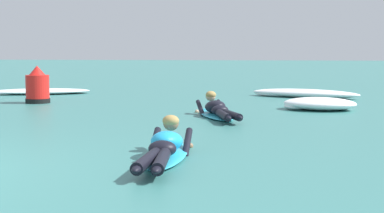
# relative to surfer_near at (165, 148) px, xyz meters

# --- Properties ---
(ground_plane) EXTENTS (120.00, 120.00, 0.00)m
(ground_plane) POSITION_rel_surfer_near_xyz_m (-2.97, 8.52, -0.14)
(ground_plane) COLOR #387A75
(surfer_near) EXTENTS (0.60, 2.53, 0.55)m
(surfer_near) POSITION_rel_surfer_near_xyz_m (0.00, 0.00, 0.00)
(surfer_near) COLOR #2DB2D1
(surfer_near) RESTS_ON ground
(surfer_far) EXTENTS (1.21, 2.46, 0.54)m
(surfer_far) POSITION_rel_surfer_near_xyz_m (0.20, 4.47, -0.00)
(surfer_far) COLOR #2DB2D1
(surfer_far) RESTS_ON ground
(whitewater_front) EXTENTS (1.82, 1.45, 0.28)m
(whitewater_front) POSITION_rel_surfer_near_xyz_m (2.35, 6.24, -0.01)
(whitewater_front) COLOR white
(whitewater_front) RESTS_ON ground
(whitewater_mid_left) EXTENTS (3.26, 2.13, 0.16)m
(whitewater_mid_left) POSITION_rel_surfer_near_xyz_m (-5.82, 9.78, -0.07)
(whitewater_mid_left) COLOR white
(whitewater_mid_left) RESTS_ON ground
(whitewater_mid_right) EXTENTS (3.22, 1.91, 0.24)m
(whitewater_mid_right) POSITION_rel_surfer_near_xyz_m (2.19, 9.58, -0.03)
(whitewater_mid_right) COLOR white
(whitewater_mid_right) RESTS_ON ground
(channel_marker_buoy) EXTENTS (0.62, 0.62, 0.95)m
(channel_marker_buoy) POSITION_rel_surfer_near_xyz_m (-4.64, 6.90, 0.23)
(channel_marker_buoy) COLOR red
(channel_marker_buoy) RESTS_ON ground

